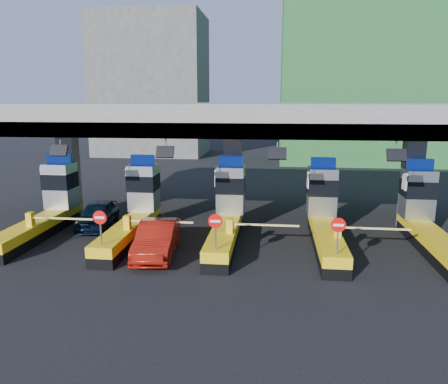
# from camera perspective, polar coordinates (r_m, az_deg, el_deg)

# --- Properties ---
(ground) EXTENTS (120.00, 120.00, 0.00)m
(ground) POSITION_cam_1_polar(r_m,az_deg,el_deg) (23.20, 0.43, -6.09)
(ground) COLOR black
(ground) RESTS_ON ground
(toll_canopy) EXTENTS (28.00, 12.09, 7.00)m
(toll_canopy) POSITION_cam_1_polar(r_m,az_deg,el_deg) (24.95, 1.17, 9.52)
(toll_canopy) COLOR slate
(toll_canopy) RESTS_ON ground
(toll_lane_far_left) EXTENTS (4.43, 8.00, 4.16)m
(toll_lane_far_left) POSITION_cam_1_polar(r_m,az_deg,el_deg) (26.07, -21.92, -1.76)
(toll_lane_far_left) COLOR black
(toll_lane_far_left) RESTS_ON ground
(toll_lane_left) EXTENTS (4.43, 8.00, 4.16)m
(toll_lane_left) POSITION_cam_1_polar(r_m,az_deg,el_deg) (24.11, -11.40, -2.19)
(toll_lane_left) COLOR black
(toll_lane_left) RESTS_ON ground
(toll_lane_center) EXTENTS (4.43, 8.00, 4.16)m
(toll_lane_center) POSITION_cam_1_polar(r_m,az_deg,el_deg) (23.08, 0.51, -2.58)
(toll_lane_center) COLOR black
(toll_lane_center) RESTS_ON ground
(toll_lane_right) EXTENTS (4.43, 8.00, 4.16)m
(toll_lane_right) POSITION_cam_1_polar(r_m,az_deg,el_deg) (23.11, 12.95, -2.87)
(toll_lane_right) COLOR black
(toll_lane_right) RESTS_ON ground
(toll_lane_far_right) EXTENTS (4.43, 8.00, 4.16)m
(toll_lane_far_right) POSITION_cam_1_polar(r_m,az_deg,el_deg) (24.19, 24.81, -3.02)
(toll_lane_far_right) COLOR black
(toll_lane_far_right) RESTS_ON ground
(bg_building_scaffold) EXTENTS (18.00, 12.00, 28.00)m
(bg_building_scaffold) POSITION_cam_1_polar(r_m,az_deg,el_deg) (55.22, 17.52, 18.49)
(bg_building_scaffold) COLOR #1E5926
(bg_building_scaffold) RESTS_ON ground
(bg_building_concrete) EXTENTS (14.00, 10.00, 18.00)m
(bg_building_concrete) POSITION_cam_1_polar(r_m,az_deg,el_deg) (60.23, -9.43, 13.49)
(bg_building_concrete) COLOR #4C4C49
(bg_building_concrete) RESTS_ON ground
(van) EXTENTS (2.30, 4.57, 1.49)m
(van) POSITION_cam_1_polar(r_m,az_deg,el_deg) (26.11, -16.16, -2.82)
(van) COLOR black
(van) RESTS_ON ground
(red_car) EXTENTS (2.12, 4.95, 1.59)m
(red_car) POSITION_cam_1_polar(r_m,az_deg,el_deg) (20.83, -8.71, -6.07)
(red_car) COLOR maroon
(red_car) RESTS_ON ground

